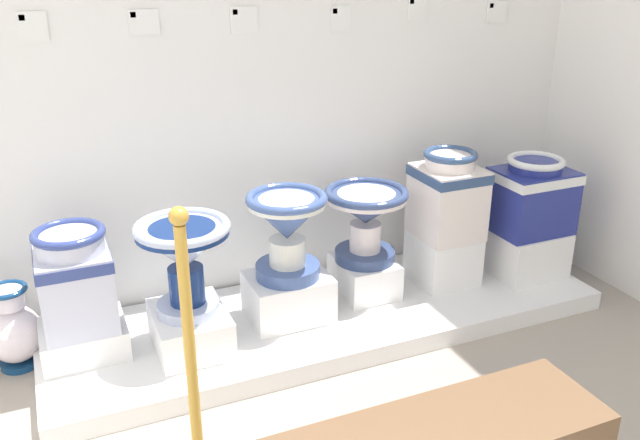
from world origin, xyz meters
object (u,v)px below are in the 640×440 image
Objects in this scene: plinth_block_rightmost at (190,329)px; plinth_block_broad_patterned at (364,276)px; plinth_block_slender_white at (288,297)px; plinth_block_pale_glazed at (525,251)px; antique_toilet_rightmost at (184,250)px; antique_toilet_broad_patterned at (366,212)px; info_placard_first at (33,26)px; info_placard_second at (143,22)px; plinth_block_leftmost at (84,339)px; decorative_vase_corner at (14,330)px; stanchion_post_near_left at (194,401)px; decorative_vase_spare at (536,236)px; info_placard_third at (244,20)px; antique_toilet_squat_floral at (448,193)px; antique_toilet_slender_white at (287,224)px; info_placard_sixth at (497,12)px; antique_toilet_pale_glazed at (532,193)px; info_placard_fifth at (417,8)px; antique_toilet_leftmost at (75,276)px; plinth_block_squat_floral at (443,257)px; info_placard_fourth at (341,18)px.

plinth_block_broad_patterned is at bearing 9.41° from plinth_block_rightmost.
plinth_block_slender_white is 1.05× the size of plinth_block_pale_glazed.
antique_toilet_broad_patterned is (0.96, 0.16, -0.03)m from antique_toilet_rightmost.
info_placard_first is at bearing 168.19° from plinth_block_pale_glazed.
plinth_block_leftmost is at bearing -140.83° from info_placard_second.
decorative_vase_corner is 1.19m from stanchion_post_near_left.
info_placard_third is at bearing 171.63° from decorative_vase_spare.
antique_toilet_squat_floral is 2.11m from info_placard_first.
plinth_block_leftmost is 0.35× the size of stanchion_post_near_left.
stanchion_post_near_left reaches higher than antique_toilet_slender_white.
info_placard_first reaches higher than plinth_block_pale_glazed.
info_placard_sixth is at bearing 14.82° from antique_toilet_rightmost.
info_placard_first reaches higher than antique_toilet_pale_glazed.
plinth_block_rightmost is at bearing -179.44° from antique_toilet_pale_glazed.
antique_toilet_slender_white reaches higher than decorative_vase_corner.
plinth_block_slender_white is at bearing -162.84° from info_placard_sixth.
decorative_vase_corner reaches higher than decorative_vase_spare.
info_placard_fifth reaches higher than antique_toilet_pale_glazed.
plinth_block_broad_patterned is 0.92× the size of plinth_block_pale_glazed.
antique_toilet_slender_white is 0.47m from antique_toilet_broad_patterned.
plinth_block_leftmost is at bearing -158.13° from info_placard_third.
info_placard_second is at bearing 180.00° from info_placard_sixth.
antique_toilet_leftmost is (-0.00, 0.00, 0.31)m from plinth_block_leftmost.
antique_toilet_slender_white is at bearing -168.99° from antique_toilet_broad_patterned.
plinth_block_squat_floral is (0.46, -0.04, 0.04)m from plinth_block_broad_patterned.
antique_toilet_leftmost is 2.60m from info_placard_sixth.
antique_toilet_pale_glazed is at bearing -11.81° from info_placard_first.
info_placard_fourth is at bearing 180.00° from info_placard_fifth.
antique_toilet_broad_patterned is at bearing 38.43° from stanchion_post_near_left.
stanchion_post_near_left reaches higher than plinth_block_rightmost.
decorative_vase_spare is (2.63, -0.25, -1.31)m from info_placard_first.
antique_toilet_pale_glazed reaches higher than plinth_block_squat_floral.
plinth_block_squat_floral is at bearing -41.47° from info_placard_fourth.
plinth_block_rightmost is 1.48m from antique_toilet_squat_floral.
antique_toilet_slender_white is 3.04× the size of info_placard_second.
info_placard_fourth is 0.32× the size of decorative_vase_spare.
antique_toilet_leftmost is 1.14× the size of decorative_vase_corner.
info_placard_second reaches higher than plinth_block_broad_patterned.
antique_toilet_leftmost is 1.40m from info_placard_third.
antique_toilet_rightmost is at bearing -48.10° from info_placard_first.
plinth_block_slender_white is at bearing -168.99° from antique_toilet_broad_patterned.
antique_toilet_rightmost is 1.04× the size of antique_toilet_pale_glazed.
info_placard_first is at bearing 180.00° from info_placard_second.
plinth_block_leftmost is 2.63m from decorative_vase_spare.
antique_toilet_rightmost is 0.63m from plinth_block_slender_white.
info_placard_fifth reaches higher than plinth_block_pale_glazed.
stanchion_post_near_left is at bearing -141.72° from info_placard_fifth.
antique_toilet_leftmost is at bearing -140.83° from info_placard_second.
antique_toilet_squat_floral is at bearing -5.40° from antique_toilet_broad_patterned.
info_placard_sixth is at bearing 0.00° from info_placard_fourth.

